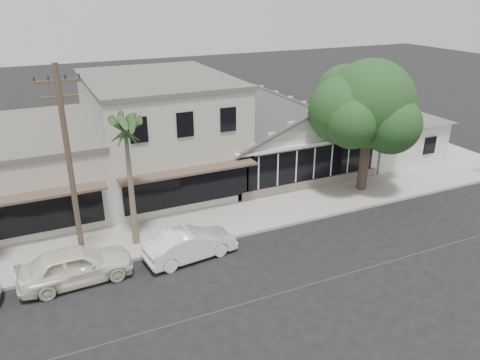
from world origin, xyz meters
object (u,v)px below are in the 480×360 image
car_1 (190,244)px  shade_tree (366,106)px  car_0 (75,265)px  utility_pole (70,168)px

car_1 → shade_tree: size_ratio=0.53×
car_0 → car_1: size_ratio=1.10×
car_0 → shade_tree: 17.84m
utility_pole → shade_tree: 16.75m
car_0 → car_1: car_0 is taller
utility_pole → shade_tree: utility_pole is taller
utility_pole → car_1: utility_pole is taller
car_0 → car_1: (5.00, -0.22, -0.10)m
car_0 → shade_tree: shade_tree is taller
utility_pole → car_1: size_ratio=2.11×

